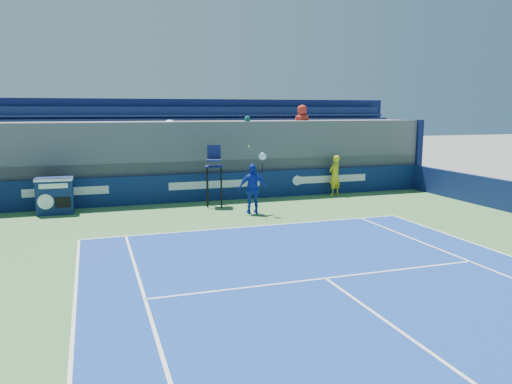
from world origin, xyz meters
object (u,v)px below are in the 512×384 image
object	(u,v)px
umpire_chair	(214,169)
tennis_player	(253,189)
ball_person	(335,175)
match_clock	(55,195)

from	to	relation	value
umpire_chair	tennis_player	distance (m)	2.26
ball_person	umpire_chair	size ratio (longest dim) A/B	0.74
ball_person	umpire_chair	xyz separation A→B (m)	(-5.83, -0.79, 0.60)
match_clock	umpire_chair	bearing A→B (deg)	-3.31
ball_person	umpire_chair	bearing A→B (deg)	-15.98
match_clock	tennis_player	world-z (taller)	tennis_player
ball_person	match_clock	size ratio (longest dim) A/B	1.30
umpire_chair	tennis_player	xyz separation A→B (m)	(1.02, -1.93, -0.57)
ball_person	umpire_chair	distance (m)	5.92
ball_person	tennis_player	xyz separation A→B (m)	(-4.81, -2.72, 0.03)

